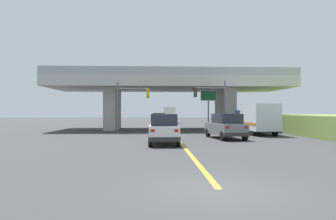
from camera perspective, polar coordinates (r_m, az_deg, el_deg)
name	(u,v)px	position (r m, az deg, el deg)	size (l,w,h in m)	color
ground	(169,129)	(37.19, 0.25, -3.72)	(160.00, 160.00, 0.00)	#353538
overpass_bridge	(169,89)	(37.24, 0.25, 4.10)	(28.86, 9.93, 7.15)	#B7B5AD
lane_divider_stripe	(180,142)	(21.35, 2.30, -6.17)	(0.20, 26.04, 0.01)	yellow
suv_lead	(163,129)	(19.95, -0.88, -3.67)	(1.96, 4.66, 2.02)	silver
suv_crossing	(226,126)	(24.30, 11.05, -3.07)	(2.58, 5.04, 2.02)	slate
box_truck	(257,118)	(29.90, 16.73, -1.55)	(2.33, 6.85, 2.90)	navy
sedan_oncoming	(158,120)	(43.93, -1.85, -1.89)	(2.06, 4.37, 2.02)	silver
traffic_signal_nearside	(214,100)	(31.43, 8.90, 1.96)	(3.38, 0.36, 5.46)	#56595E
traffic_signal_farside	(129,101)	(30.13, -7.52, 1.79)	(3.31, 0.36, 5.14)	#56595E
highway_sign	(208,99)	(35.50, 7.80, 2.04)	(1.88, 0.17, 4.89)	#56595E
semi_truck_distant	(169,115)	(58.42, 0.12, -0.92)	(2.33, 7.43, 3.08)	red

